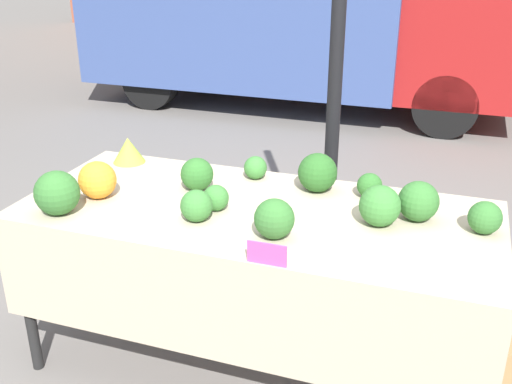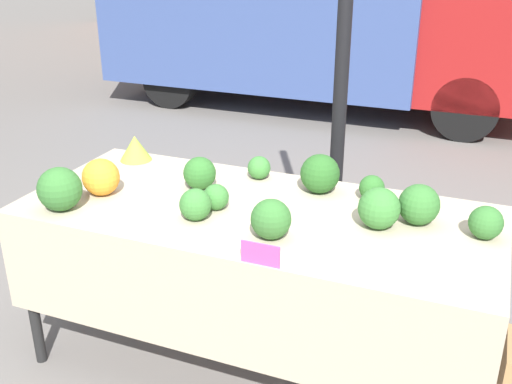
% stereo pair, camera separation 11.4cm
% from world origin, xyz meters
% --- Properties ---
extents(ground_plane, '(40.00, 40.00, 0.00)m').
position_xyz_m(ground_plane, '(0.00, 0.00, 0.00)').
color(ground_plane, slate).
extents(tent_pole, '(0.07, 0.07, 2.48)m').
position_xyz_m(tent_pole, '(0.18, 0.64, 1.24)').
color(tent_pole, black).
rests_on(tent_pole, ground_plane).
extents(market_table, '(2.04, 0.88, 0.81)m').
position_xyz_m(market_table, '(0.00, -0.07, 0.71)').
color(market_table, tan).
rests_on(market_table, ground_plane).
extents(orange_cauliflower, '(0.17, 0.17, 0.17)m').
position_xyz_m(orange_cauliflower, '(-0.70, -0.11, 0.89)').
color(orange_cauliflower, orange).
rests_on(orange_cauliflower, market_table).
extents(romanesco_head, '(0.16, 0.16, 0.13)m').
position_xyz_m(romanesco_head, '(-0.81, 0.33, 0.87)').
color(romanesco_head, '#93B238').
rests_on(romanesco_head, market_table).
extents(broccoli_head_0, '(0.11, 0.11, 0.11)m').
position_xyz_m(broccoli_head_0, '(0.44, 0.29, 0.86)').
color(broccoli_head_0, '#2D6628').
rests_on(broccoli_head_0, market_table).
extents(broccoli_head_1, '(0.17, 0.17, 0.17)m').
position_xyz_m(broccoli_head_1, '(0.66, 0.12, 0.89)').
color(broccoli_head_1, '#336B2D').
rests_on(broccoli_head_1, market_table).
extents(broccoli_head_2, '(0.13, 0.13, 0.13)m').
position_xyz_m(broccoli_head_2, '(-0.19, -0.18, 0.87)').
color(broccoli_head_2, '#387533').
rests_on(broccoli_head_2, market_table).
extents(broccoli_head_3, '(0.19, 0.19, 0.19)m').
position_xyz_m(broccoli_head_3, '(-0.77, -0.31, 0.90)').
color(broccoli_head_3, '#336B2D').
rests_on(broccoli_head_3, market_table).
extents(broccoli_head_4, '(0.11, 0.11, 0.11)m').
position_xyz_m(broccoli_head_4, '(-0.16, -0.06, 0.86)').
color(broccoli_head_4, '#387533').
rests_on(broccoli_head_4, market_table).
extents(broccoli_head_5, '(0.18, 0.18, 0.18)m').
position_xyz_m(broccoli_head_5, '(0.20, 0.28, 0.90)').
color(broccoli_head_5, '#285B23').
rests_on(broccoli_head_5, market_table).
extents(broccoli_head_6, '(0.17, 0.17, 0.17)m').
position_xyz_m(broccoli_head_6, '(0.52, 0.02, 0.89)').
color(broccoli_head_6, '#387533').
rests_on(broccoli_head_6, market_table).
extents(broccoli_head_7, '(0.16, 0.16, 0.16)m').
position_xyz_m(broccoli_head_7, '(0.15, -0.22, 0.88)').
color(broccoli_head_7, '#336B2D').
rests_on(broccoli_head_7, market_table).
extents(broccoli_head_8, '(0.13, 0.13, 0.13)m').
position_xyz_m(broccoli_head_8, '(0.92, 0.09, 0.87)').
color(broccoli_head_8, '#336B2D').
rests_on(broccoli_head_8, market_table).
extents(broccoli_head_9, '(0.11, 0.11, 0.11)m').
position_xyz_m(broccoli_head_9, '(-0.12, 0.33, 0.86)').
color(broccoli_head_9, '#387533').
rests_on(broccoli_head_9, market_table).
extents(broccoli_head_10, '(0.15, 0.15, 0.15)m').
position_xyz_m(broccoli_head_10, '(-0.33, 0.12, 0.88)').
color(broccoli_head_10, '#2D6628').
rests_on(broccoli_head_10, market_table).
extents(price_sign, '(0.15, 0.01, 0.09)m').
position_xyz_m(price_sign, '(0.19, -0.43, 0.85)').
color(price_sign, '#EF4793').
rests_on(price_sign, market_table).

